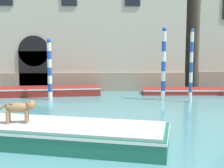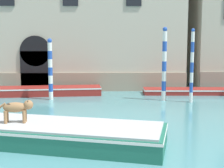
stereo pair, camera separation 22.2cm
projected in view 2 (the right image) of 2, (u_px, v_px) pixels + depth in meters
The scene contains 7 objects.
boat_foreground at pixel (46, 132), 10.08m from camera, with size 7.95×4.07×0.66m.
dog_on_deck at pixel (18, 108), 10.03m from camera, with size 1.13×0.39×0.75m.
boat_moored_near_palazzo at pixel (48, 91), 19.55m from camera, with size 6.79×2.27×0.51m.
boat_moored_far at pixel (198, 91), 19.97m from camera, with size 7.01×1.67×0.35m.
mooring_pole_0 at pixel (164, 64), 17.42m from camera, with size 0.26×0.26×4.12m.
mooring_pole_2 at pixel (50, 69), 17.75m from camera, with size 0.26×0.26×3.50m.
mooring_pole_3 at pixel (192, 66), 16.90m from camera, with size 0.19×0.19×4.02m.
Camera 2 is at (2.12, -4.41, 3.19)m, focal length 50.00 mm.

